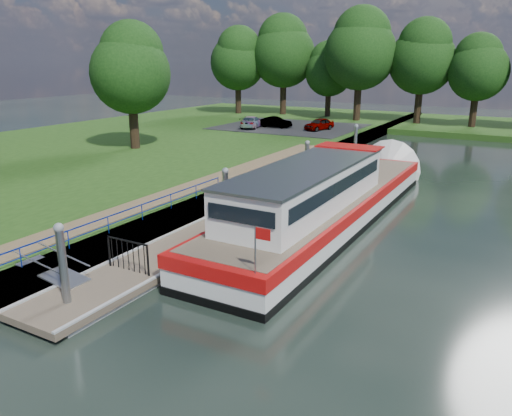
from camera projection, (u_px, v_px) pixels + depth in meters
The scene contains 16 objects.
ground at pixel (81, 307), 15.83m from camera, with size 160.00×160.00×0.00m, color black.
riverbank at pixel (68, 161), 36.72m from camera, with size 32.00×90.00×0.78m, color #1E4012.
bank_edge at pixel (249, 186), 29.44m from camera, with size 1.10×90.00×0.78m, color #473D2D.
footpath at pixel (145, 203), 24.35m from camera, with size 1.60×40.00×0.05m, color brown.
carpark at pixel (290, 127), 52.50m from camera, with size 14.00×12.00×0.06m, color black.
blue_fence at pixel (89, 228), 19.25m from camera, with size 0.04×18.04×0.72m.
pontoon at pixel (272, 203), 26.62m from camera, with size 2.50×30.00×0.56m.
mooring_piles at pixel (272, 183), 26.31m from camera, with size 0.30×27.30×3.55m.
gangway at pixel (53, 271), 16.94m from camera, with size 2.58×1.00×0.92m.
gate_panel at pixel (128, 251), 17.34m from camera, with size 1.85×0.05×1.15m.
barge at pixel (331, 199), 24.11m from camera, with size 4.36×21.15×4.78m.
horizon_trees at pixel (410, 56), 54.95m from camera, with size 54.38×10.03×12.87m.
bank_tree_a at pixel (131, 67), 38.13m from camera, with size 6.12×6.12×9.72m.
car_a at pixel (319, 124), 49.59m from camera, with size 1.38×3.44×1.17m, color #999999.
car_b at pixel (275, 122), 51.47m from camera, with size 1.16×3.33×1.10m, color #999999.
car_c at pixel (252, 122), 51.29m from camera, with size 1.66×4.09×1.19m, color #999999.
Camera 1 is at (11.86, -9.70, 7.52)m, focal length 35.00 mm.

